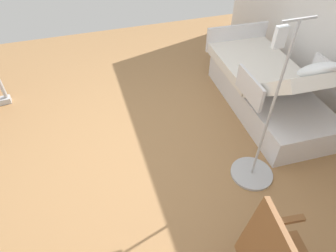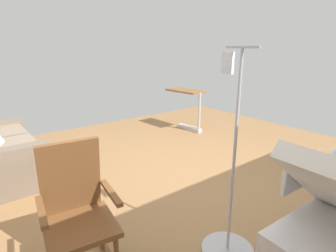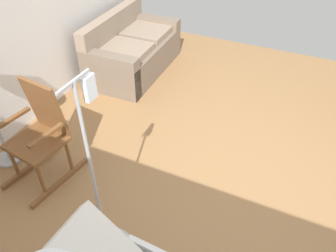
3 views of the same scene
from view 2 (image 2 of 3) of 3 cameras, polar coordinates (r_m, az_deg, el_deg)
ground_plane at (r=3.68m, az=6.35°, el=-10.86°), size 6.59×6.59×0.00m
rocking_chair at (r=2.16m, az=-18.74°, el=-17.55°), size 0.81×0.57×1.05m
overbed_table at (r=5.61m, az=4.26°, el=4.53°), size 0.86×0.47×0.84m
iv_pole at (r=2.43m, az=12.72°, el=-20.06°), size 0.44×0.44×1.69m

